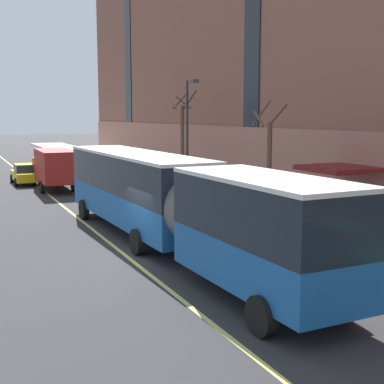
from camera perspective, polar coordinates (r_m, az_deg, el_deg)
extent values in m
plane|color=#303033|center=(20.26, -4.72, -6.76)|extent=(260.00, 260.00, 0.00)
cube|color=#9E9B93|center=(27.38, 12.50, -2.82)|extent=(5.80, 160.00, 0.15)
cube|color=maroon|center=(27.42, 15.49, 2.42)|extent=(3.20, 3.40, 0.24)
cube|color=#1E232B|center=(63.31, -6.89, 16.32)|extent=(0.10, 2.00, 19.64)
cube|color=#19569E|center=(23.83, -6.07, -1.40)|extent=(2.85, 11.94, 1.29)
cube|color=black|center=(23.64, -6.12, 2.02)|extent=(2.86, 11.94, 1.57)
cube|color=silver|center=(23.56, -6.15, 4.07)|extent=(2.88, 11.94, 0.12)
cube|color=#19232D|center=(29.30, -10.14, 2.82)|extent=(2.28, 0.15, 1.18)
cube|color=orange|center=(29.25, -10.19, 4.31)|extent=(1.73, 0.12, 0.28)
cube|color=black|center=(29.54, -10.06, -0.69)|extent=(2.43, 0.20, 0.24)
cube|color=white|center=(29.28, -11.70, -0.31)|extent=(0.28, 0.07, 0.18)
cube|color=white|center=(29.75, -8.48, -0.10)|extent=(0.28, 0.07, 0.18)
cylinder|color=#595651|center=(17.88, 1.04, -2.01)|extent=(2.38, 1.07, 2.35)
cube|color=#19569E|center=(14.93, 7.64, -7.25)|extent=(2.68, 6.52, 1.29)
cube|color=black|center=(14.61, 7.75, -1.83)|extent=(2.69, 6.52, 1.57)
cube|color=silver|center=(14.49, 7.81, 1.46)|extent=(2.70, 6.52, 0.12)
cylinder|color=black|center=(27.51, -11.46, -1.84)|extent=(0.33, 1.01, 1.00)
cylinder|color=black|center=(28.23, -6.60, -1.48)|extent=(0.33, 1.01, 1.00)
cylinder|color=black|center=(20.29, -5.84, -5.29)|extent=(0.33, 1.01, 1.00)
cylinder|color=black|center=(21.25, 0.45, -4.63)|extent=(0.33, 1.01, 1.00)
cylinder|color=black|center=(13.11, 7.38, -12.98)|extent=(0.33, 1.01, 1.00)
cylinder|color=black|center=(14.56, 15.68, -11.04)|extent=(0.33, 1.01, 1.00)
cube|color=navy|center=(40.82, -6.98, 1.70)|extent=(1.80, 4.43, 0.64)
cube|color=#232D38|center=(40.54, -6.89, 2.51)|extent=(1.57, 2.00, 0.56)
cube|color=navy|center=(40.52, -6.90, 2.94)|extent=(1.53, 1.91, 0.04)
cylinder|color=black|center=(41.90, -8.67, 1.40)|extent=(0.23, 0.64, 0.64)
cylinder|color=black|center=(42.41, -6.44, 1.52)|extent=(0.23, 0.64, 0.64)
cylinder|color=black|center=(39.30, -7.54, 0.97)|extent=(0.23, 0.64, 0.64)
cylinder|color=black|center=(39.84, -5.18, 1.11)|extent=(0.23, 0.64, 0.64)
cube|color=#B21E19|center=(19.76, 14.10, -5.45)|extent=(1.71, 4.59, 0.64)
cube|color=#232D38|center=(19.46, 14.58, -3.87)|extent=(1.50, 2.07, 0.56)
cube|color=#B21E19|center=(19.40, 14.61, -3.01)|extent=(1.47, 1.97, 0.04)
cylinder|color=black|center=(20.46, 9.74, -5.77)|extent=(0.22, 0.64, 0.64)
cylinder|color=black|center=(21.43, 13.46, -5.25)|extent=(0.22, 0.64, 0.64)
cylinder|color=black|center=(18.26, 14.78, -7.64)|extent=(0.22, 0.64, 0.64)
cylinder|color=black|center=(19.33, 18.66, -6.92)|extent=(0.22, 0.64, 0.64)
cube|color=silver|center=(52.88, -10.99, 3.09)|extent=(1.94, 4.62, 0.64)
cube|color=#232D38|center=(52.61, -10.95, 3.72)|extent=(1.66, 2.10, 0.56)
cube|color=silver|center=(52.59, -10.96, 4.05)|extent=(1.62, 2.01, 0.04)
cylinder|color=black|center=(54.12, -12.21, 2.83)|extent=(0.24, 0.65, 0.64)
cylinder|color=black|center=(54.48, -10.37, 2.91)|extent=(0.24, 0.65, 0.64)
cylinder|color=black|center=(51.35, -11.62, 2.56)|extent=(0.24, 0.65, 0.64)
cylinder|color=black|center=(51.72, -9.68, 2.65)|extent=(0.24, 0.65, 0.64)
cube|color=maroon|center=(38.10, -14.35, 2.76)|extent=(2.32, 5.48, 2.14)
cube|color=maroon|center=(41.86, -15.13, 2.48)|extent=(2.13, 1.74, 1.60)
cube|color=#1E2833|center=(42.71, -15.31, 2.92)|extent=(1.87, 0.12, 0.80)
cylinder|color=black|center=(41.82, -16.50, 1.28)|extent=(0.28, 0.85, 0.84)
cylinder|color=black|center=(42.10, -13.68, 1.43)|extent=(0.28, 0.85, 0.84)
cylinder|color=black|center=(37.34, -15.68, 0.51)|extent=(0.28, 0.85, 0.84)
cylinder|color=black|center=(37.66, -12.53, 0.69)|extent=(0.28, 0.85, 0.84)
cube|color=yellow|center=(42.67, -17.34, 1.67)|extent=(1.77, 4.29, 0.64)
cube|color=#232D38|center=(42.40, -17.34, 2.45)|extent=(1.54, 1.94, 0.56)
cube|color=yellow|center=(42.37, -17.36, 2.85)|extent=(1.51, 1.85, 0.04)
cylinder|color=black|center=(43.91, -18.65, 1.37)|extent=(0.22, 0.64, 0.64)
cylinder|color=black|center=(44.13, -16.46, 1.49)|extent=(0.22, 0.64, 0.64)
cylinder|color=black|center=(41.30, -18.25, 0.98)|extent=(0.22, 0.64, 0.64)
cylinder|color=black|center=(41.52, -15.92, 1.11)|extent=(0.22, 0.64, 0.64)
cylinder|color=brown|center=(29.85, 8.23, 2.89)|extent=(0.27, 0.27, 4.70)
cylinder|color=brown|center=(30.19, 9.14, 8.09)|extent=(0.46, 1.31, 1.23)
cylinder|color=brown|center=(30.19, 7.41, 8.35)|extent=(1.41, 0.45, 1.46)
cylinder|color=brown|center=(29.46, 7.12, 7.79)|extent=(0.33, 1.41, 0.89)
cylinder|color=brown|center=(40.50, -1.03, 5.10)|extent=(0.28, 0.28, 5.76)
cylinder|color=brown|center=(40.91, -0.21, 9.81)|extent=(0.49, 1.55, 1.41)
cylinder|color=brown|center=(41.05, -1.23, 9.74)|extent=(1.31, 0.38, 1.32)
cylinder|color=brown|center=(40.16, -2.12, 9.71)|extent=(0.16, 1.68, 1.24)
cylinder|color=brown|center=(39.89, -0.93, 9.53)|extent=(1.20, 0.44, 0.97)
cylinder|color=#2D2D30|center=(34.42, -0.52, 5.83)|extent=(0.16, 0.16, 7.28)
cylinder|color=#2D2D30|center=(33.96, -0.14, 11.77)|extent=(0.10, 1.10, 0.10)
cube|color=#3D3D3F|center=(33.45, 0.25, 11.74)|extent=(0.36, 0.60, 0.20)
cylinder|color=red|center=(43.03, -5.50, 1.77)|extent=(0.24, 0.24, 0.55)
sphere|color=silver|center=(43.00, -5.51, 2.23)|extent=(0.20, 0.20, 0.20)
cylinder|color=silver|center=(42.98, -5.71, 1.83)|extent=(0.10, 0.09, 0.09)
cylinder|color=silver|center=(43.08, -5.30, 1.85)|extent=(0.10, 0.09, 0.09)
cube|color=#E0D66B|center=(22.82, -9.11, -5.12)|extent=(0.16, 140.00, 0.01)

